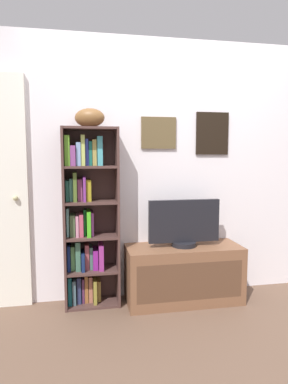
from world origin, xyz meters
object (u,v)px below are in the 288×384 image
football (90,118)px  television (184,224)px  bookshelf (87,221)px  tv_stand (184,274)px

football → television: football is taller
bookshelf → television: bearing=-7.4°
football → television: 1.23m
tv_stand → television: size_ratio=1.60×
bookshelf → tv_stand: bearing=-7.5°
football → television: size_ratio=0.40×
television → tv_stand: bearing=-90.0°
television → football: bearing=174.3°
football → tv_stand: 1.60m
tv_stand → bookshelf: bearing=172.5°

